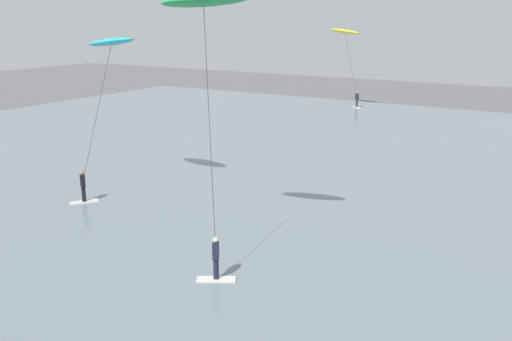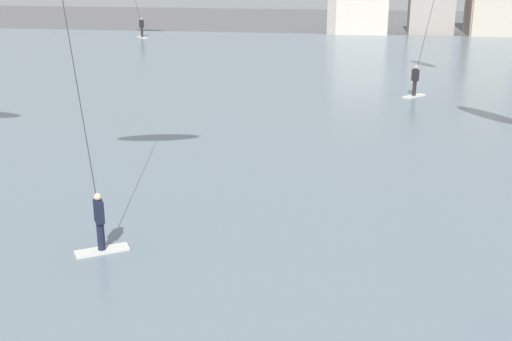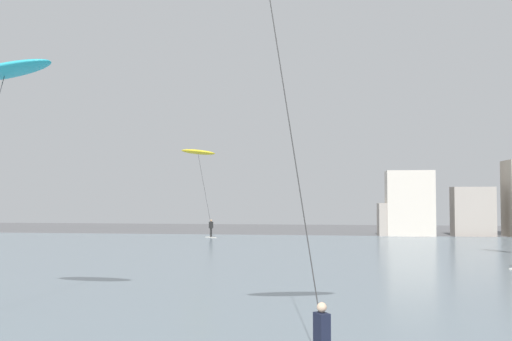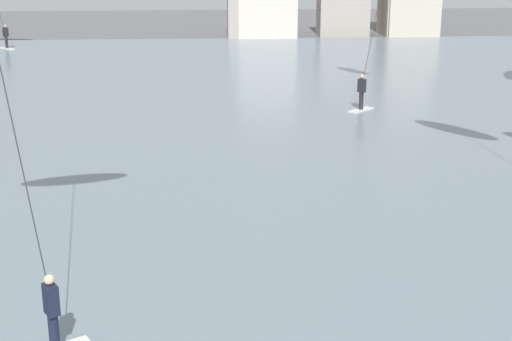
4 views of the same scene
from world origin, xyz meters
TOP-DOWN VIEW (x-y plane):
  - water_bay at (0.00, 31.12)m, footprint 84.00×52.00m
  - far_shore_buildings at (11.43, 58.45)m, footprint 16.21×4.39m
  - kitesurfer_yellow at (-13.20, 50.89)m, footprint 3.28×3.40m
  - kitesurfer_cyan at (-12.36, 18.18)m, footprint 3.85×3.88m

SIDE VIEW (x-z plane):
  - water_bay at x=0.00m, z-range 0.00..0.10m
  - far_shore_buildings at x=11.43m, z-range -0.82..6.50m
  - kitesurfer_yellow at x=-13.20m, z-range 3.05..11.14m
  - kitesurfer_cyan at x=-12.36m, z-range 3.33..11.64m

